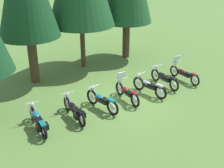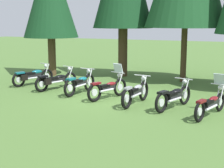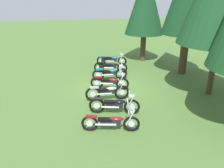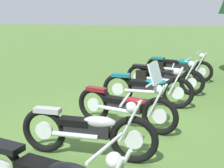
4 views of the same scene
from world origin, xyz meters
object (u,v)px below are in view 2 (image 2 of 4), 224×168
(motorcycle_1, at_px, (56,80))
(motorcycle_6, at_px, (211,103))
(motorcycle_3, at_px, (108,88))
(motorcycle_5, at_px, (174,96))
(motorcycle_2, at_px, (80,83))
(motorcycle_4, at_px, (136,93))
(motorcycle_0, at_px, (33,76))

(motorcycle_1, relative_size, motorcycle_6, 1.00)
(motorcycle_3, height_order, motorcycle_5, motorcycle_3)
(motorcycle_3, bearing_deg, motorcycle_6, -83.18)
(motorcycle_1, relative_size, motorcycle_5, 1.00)
(motorcycle_3, distance_m, motorcycle_6, 4.26)
(motorcycle_5, distance_m, motorcycle_6, 1.44)
(motorcycle_2, height_order, motorcycle_6, motorcycle_6)
(motorcycle_3, xyz_separation_m, motorcycle_6, (4.15, -0.94, -0.02))
(motorcycle_6, bearing_deg, motorcycle_4, 95.02)
(motorcycle_1, height_order, motorcycle_3, motorcycle_3)
(motorcycle_6, bearing_deg, motorcycle_1, 92.08)
(motorcycle_1, distance_m, motorcycle_6, 7.28)
(motorcycle_3, relative_size, motorcycle_4, 0.93)
(motorcycle_0, bearing_deg, motorcycle_4, -85.38)
(motorcycle_3, bearing_deg, motorcycle_4, -88.77)
(motorcycle_3, distance_m, motorcycle_5, 2.83)
(motorcycle_0, relative_size, motorcycle_2, 0.99)
(motorcycle_1, xyz_separation_m, motorcycle_6, (7.10, -1.63, 0.00))
(motorcycle_0, relative_size, motorcycle_5, 0.99)
(motorcycle_0, height_order, motorcycle_2, motorcycle_2)
(motorcycle_1, bearing_deg, motorcycle_3, -83.97)
(motorcycle_2, distance_m, motorcycle_6, 5.78)
(motorcycle_6, bearing_deg, motorcycle_5, 85.66)
(motorcycle_2, distance_m, motorcycle_4, 2.93)
(motorcycle_1, xyz_separation_m, motorcycle_4, (4.29, -1.13, 0.02))
(motorcycle_4, bearing_deg, motorcycle_0, 79.53)
(motorcycle_0, distance_m, motorcycle_6, 9.00)
(motorcycle_0, relative_size, motorcycle_6, 0.98)
(motorcycle_2, xyz_separation_m, motorcycle_3, (1.48, -0.35, -0.01))
(motorcycle_4, bearing_deg, motorcycle_3, 76.48)
(motorcycle_5, bearing_deg, motorcycle_6, -92.03)
(motorcycle_1, xyz_separation_m, motorcycle_2, (1.47, -0.34, 0.03))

